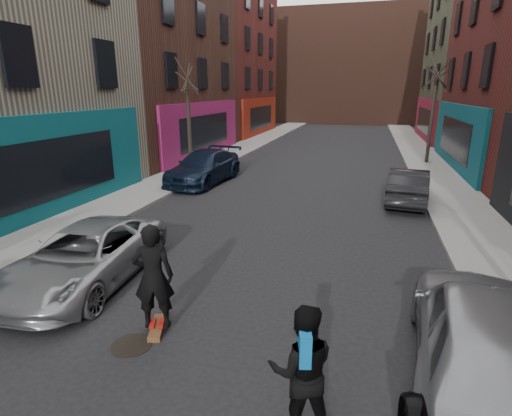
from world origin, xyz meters
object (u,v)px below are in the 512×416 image
Objects in this scene: parked_left_far at (86,256)px; parked_left_end at (204,167)px; tree_right_far at (434,103)px; manhole at (131,345)px; skateboard at (157,328)px; pedestrian at (302,369)px; parked_right_far at (488,340)px; parked_right_end at (408,186)px; skateboarder at (153,277)px; tree_left_far at (188,107)px.

parked_left_far is 0.90× the size of parked_left_end.
manhole is (-7.13, -20.12, -3.52)m from tree_right_far.
pedestrian is at bearing -46.44° from skateboard.
manhole is at bearing 10.76° from parked_right_far.
manhole is at bearing -130.32° from skateboard.
parked_right_end is 12.10m from pedestrian.
parked_left_far is at bearing -47.28° from skateboarder.
tree_left_far is at bearing 99.48° from parked_left_far.
parked_left_end is 6.42× the size of skateboard.
skateboard is at bearing 69.97° from parked_right_end.
parked_left_far is 6.62× the size of manhole.
pedestrian is at bearing 35.82° from parked_right_far.
tree_right_far is at bearing -95.00° from parked_right_end.
parked_left_end reaches higher than manhole.
parked_right_end is at bearing 45.85° from parked_left_far.
manhole is at bearing -43.58° from parked_left_far.
parked_right_far is at bearing 4.48° from manhole.
pedestrian is at bearing -31.88° from parked_left_far.
tree_right_far is at bearing 41.08° from parked_left_end.
tree_left_far is 12.91m from parked_left_far.
parked_left_end is 2.90× the size of pedestrian.
pedestrian is at bearing -58.08° from parked_left_end.
parked_right_end is 2.08× the size of skateboarder.
tree_left_far is at bearing -45.44° from parked_right_far.
pedestrian is at bearing -100.85° from tree_right_far.
parked_right_end is at bearing -82.59° from parked_right_far.
skateboarder reaches higher than parked_right_far.
tree_left_far reaches higher than manhole.
skateboard is (-5.32, 0.10, -0.80)m from parked_right_far.
parked_left_far is 7.93m from parked_right_far.
parked_right_end is at bearing -16.66° from tree_left_far.
tree_right_far reaches higher than pedestrian.
tree_right_far is at bearing -128.70° from skateboarder.
skateboarder is at bearing 5.16° from parked_right_far.
parked_left_end is 14.87m from parked_right_far.
skateboard is at bearing 5.16° from parked_right_far.
skateboard is at bearing -41.69° from pedestrian.
parked_left_far is 10.36m from parked_left_end.
skateboard is at bearing -109.48° from tree_right_far.
skateboarder is at bearing -19.22° from skateboard.
tree_left_far is at bearing -10.51° from parked_right_end.
tree_right_far is 20.91m from skateboarder.
parked_left_end is 12.22m from skateboarder.
skateboarder reaches higher than parked_right_end.
tree_left_far reaches higher than parked_right_far.
parked_left_end is 7.34× the size of manhole.
manhole is at bearing 70.22° from parked_right_end.
parked_left_far is at bearing -4.07° from parked_right_far.
parked_left_far is 2.87m from skateboard.
parked_right_end is at bearing 64.07° from manhole.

